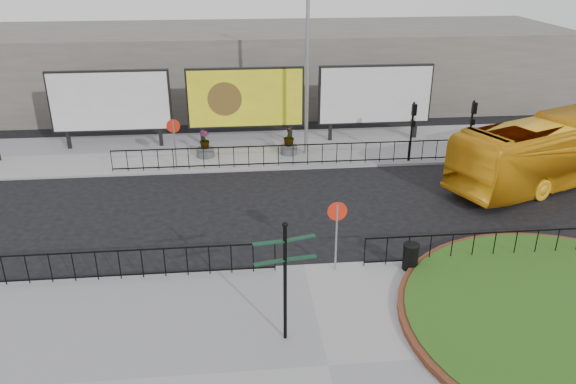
{
  "coord_description": "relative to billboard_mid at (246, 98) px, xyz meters",
  "views": [
    {
      "loc": [
        -2.17,
        -16.24,
        10.05
      ],
      "look_at": [
        -0.31,
        2.32,
        1.8
      ],
      "focal_mm": 35.0,
      "sensor_mm": 36.0,
      "label": 1
    }
  ],
  "objects": [
    {
      "name": "railing_near_right",
      "position": [
        8.0,
        -13.27,
        -1.93
      ],
      "size": [
        9.0,
        0.1,
        1.1
      ],
      "primitive_type": null,
      "color": "black",
      "rests_on": "pavement_near"
    },
    {
      "name": "lamp_post",
      "position": [
        3.01,
        -1.97,
        2.23
      ],
      "size": [
        0.74,
        0.18,
        9.23
      ],
      "color": "gray",
      "rests_on": "pavement_far"
    },
    {
      "name": "billboard_mid",
      "position": [
        0.0,
        0.0,
        0.0
      ],
      "size": [
        6.2,
        0.31,
        4.1
      ],
      "color": "black",
      "rests_on": "pavement_far"
    },
    {
      "name": "bus",
      "position": [
        13.79,
        -6.59,
        -1.04
      ],
      "size": [
        11.31,
        6.81,
        3.12
      ],
      "primitive_type": "imported",
      "rotation": [
        0.0,
        0.0,
        1.98
      ],
      "color": "orange",
      "rests_on": "ground"
    },
    {
      "name": "railing_near_left",
      "position": [
        -4.5,
        -13.27,
        -1.93
      ],
      "size": [
        10.0,
        0.1,
        1.1
      ],
      "primitive_type": null,
      "color": "black",
      "rests_on": "pavement_near"
    },
    {
      "name": "billboard_left",
      "position": [
        -7.0,
        0.0,
        0.0
      ],
      "size": [
        6.2,
        0.31,
        4.1
      ],
      "color": "black",
      "rests_on": "pavement_far"
    },
    {
      "name": "planter_b",
      "position": [
        2.1,
        -1.97,
        -1.92
      ],
      "size": [
        0.86,
        0.86,
        1.43
      ],
      "color": "#4C4C4F",
      "rests_on": "pavement_far"
    },
    {
      "name": "signal_pole_a",
      "position": [
        8.0,
        -3.63,
        -0.5
      ],
      "size": [
        0.22,
        0.26,
        3.0
      ],
      "color": "black",
      "rests_on": "pavement_far"
    },
    {
      "name": "speed_sign_near",
      "position": [
        2.5,
        -13.37,
        -0.68
      ],
      "size": [
        0.64,
        0.07,
        2.47
      ],
      "color": "gray",
      "rests_on": "pavement_near"
    },
    {
      "name": "ground",
      "position": [
        1.5,
        -12.97,
        -2.6
      ],
      "size": [
        90.0,
        90.0,
        0.0
      ],
      "primitive_type": "plane",
      "color": "black",
      "rests_on": "ground"
    },
    {
      "name": "building_backdrop",
      "position": [
        1.5,
        9.03,
        -0.1
      ],
      "size": [
        40.0,
        10.0,
        5.0
      ],
      "primitive_type": "cube",
      "color": "#69645C",
      "rests_on": "ground"
    },
    {
      "name": "railing_far",
      "position": [
        2.5,
        -3.67,
        -1.93
      ],
      "size": [
        18.0,
        0.1,
        1.1
      ],
      "primitive_type": null,
      "color": "black",
      "rests_on": "pavement_far"
    },
    {
      "name": "pavement_far",
      "position": [
        1.5,
        -0.97,
        -2.54
      ],
      "size": [
        44.0,
        6.0,
        0.12
      ],
      "primitive_type": "cube",
      "color": "gray",
      "rests_on": "ground"
    },
    {
      "name": "speed_sign_far",
      "position": [
        -3.5,
        -3.57,
        -0.68
      ],
      "size": [
        0.64,
        0.07,
        2.47
      ],
      "color": "gray",
      "rests_on": "pavement_far"
    },
    {
      "name": "litter_bin",
      "position": [
        4.99,
        -13.57,
        -2.02
      ],
      "size": [
        0.55,
        0.55,
        0.91
      ],
      "color": "black",
      "rests_on": "pavement_near"
    },
    {
      "name": "fingerpost_sign",
      "position": [
        0.51,
        -16.74,
        -0.32
      ],
      "size": [
        1.67,
        0.56,
        3.57
      ],
      "rotation": [
        0.0,
        0.0,
        0.12
      ],
      "color": "black",
      "rests_on": "pavement_near"
    },
    {
      "name": "planter_a",
      "position": [
        -2.18,
        -1.97,
        -1.97
      ],
      "size": [
        0.88,
        0.88,
        1.37
      ],
      "color": "#4C4C4F",
      "rests_on": "pavement_far"
    },
    {
      "name": "billboard_right",
      "position": [
        7.0,
        0.0,
        0.0
      ],
      "size": [
        6.2,
        0.31,
        4.1
      ],
      "color": "black",
      "rests_on": "pavement_far"
    },
    {
      "name": "signal_pole_b",
      "position": [
        11.0,
        -3.63,
        -0.5
      ],
      "size": [
        0.22,
        0.26,
        3.0
      ],
      "color": "black",
      "rests_on": "pavement_far"
    },
    {
      "name": "pavement_near",
      "position": [
        1.5,
        -17.97,
        -2.54
      ],
      "size": [
        30.0,
        10.0,
        0.12
      ],
      "primitive_type": "cube",
      "color": "gray",
      "rests_on": "ground"
    }
  ]
}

